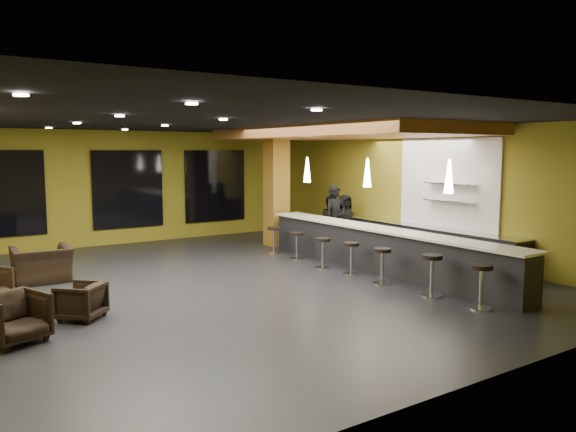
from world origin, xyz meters
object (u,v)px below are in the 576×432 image
pendant_2 (307,170)px  bar_stool_1 (432,270)px  armchair_a (14,318)px  bar_stool_4 (323,249)px  bar_stool_5 (297,242)px  staff_a (335,218)px  bar_stool_2 (382,261)px  staff_b (331,222)px  bar_stool_3 (351,254)px  column (276,188)px  bar_stool_6 (274,237)px  armchair_d (42,265)px  bar_stool_0 (481,281)px  staff_c (344,220)px  armchair_b (81,301)px  bar_counter (380,251)px  pendant_1 (367,173)px  pendant_0 (449,176)px  prep_counter (423,243)px

pendant_2 → bar_stool_1: (-0.77, -5.30, -1.81)m
armchair_a → bar_stool_4: (7.13, 1.73, 0.11)m
bar_stool_1 → bar_stool_5: bar_stool_1 is taller
staff_a → bar_stool_2: (-1.73, -3.79, -0.44)m
pendant_2 → staff_b: pendant_2 is taller
bar_stool_2 → bar_stool_3: bearing=85.7°
column → bar_stool_6: bearing=-125.6°
armchair_d → bar_stool_0: 9.18m
bar_stool_3 → staff_c: bearing=52.9°
pendant_2 → armchair_d: pendant_2 is taller
bar_stool_4 → bar_stool_5: bearing=83.9°
armchair_b → bar_stool_2: bar_stool_2 is taller
bar_stool_5 → staff_c: bearing=20.7°
bar_counter → column: size_ratio=2.29×
staff_c → bar_stool_3: staff_c is taller
pendant_1 → bar_stool_5: bearing=112.5°
pendant_1 → armchair_d: 7.75m
pendant_0 → bar_stool_2: pendant_0 is taller
pendant_0 → bar_stool_4: (-0.92, 3.04, -1.87)m
armchair_b → bar_stool_5: (6.15, 2.40, 0.14)m
pendant_1 → bar_stool_4: bearing=149.5°
armchair_a → bar_stool_0: bar_stool_0 is taller
pendant_2 → bar_stool_5: (-0.78, -0.62, -1.89)m
staff_c → bar_stool_3: bearing=-130.2°
armchair_b → bar_stool_6: 7.00m
bar_counter → bar_stool_5: (-0.78, 2.38, -0.04)m
pendant_0 → bar_stool_1: (-0.77, -0.30, -1.81)m
bar_counter → bar_stool_1: bar_counter is taller
pendant_0 → staff_b: bearing=78.1°
staff_c → bar_stool_2: staff_c is taller
pendant_1 → bar_stool_5: 2.78m
prep_counter → pendant_0: 3.73m
pendant_2 → bar_stool_3: bearing=-105.3°
column → bar_stool_6: size_ratio=4.69×
bar_stool_3 → bar_stool_4: 0.93m
bar_counter → pendant_2: 3.52m
staff_a → armchair_b: (-7.79, -2.81, -0.63)m
armchair_a → bar_stool_6: (7.21, 4.12, 0.10)m
bar_stool_1 → prep_counter: bearing=45.3°
staff_c → armchair_d: bearing=176.7°
armchair_a → bar_stool_3: armchair_a is taller
bar_stool_0 → bar_stool_1: size_ratio=0.98×
armchair_a → bar_stool_3: size_ratio=1.10×
armchair_b → armchair_a: bearing=-13.7°
bar_stool_1 → armchair_d: bearing=137.7°
bar_counter → prep_counter: (2.00, 0.50, -0.07)m
column → staff_b: bearing=-49.5°
staff_b → bar_stool_5: size_ratio=2.14×
pendant_0 → pendant_1: (0.00, 2.50, 0.00)m
bar_counter → bar_stool_2: size_ratio=10.14×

